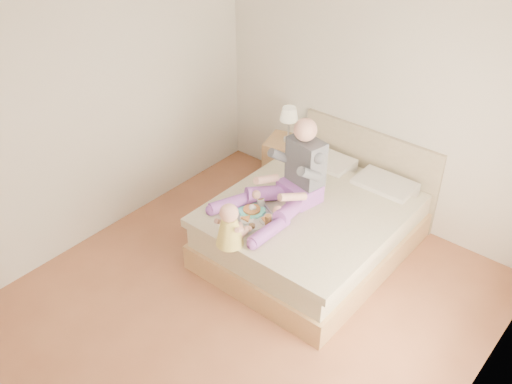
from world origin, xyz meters
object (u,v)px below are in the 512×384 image
Objects in this scene: nightstand at (287,162)px; baby at (230,228)px; bed at (317,223)px; adult at (290,181)px; tray at (256,215)px.

nightstand is 1.39× the size of baby.
bed is 0.64m from adult.
adult is at bearing 82.67° from baby.
adult reaches higher than baby.
baby is at bearing -83.83° from nightstand.
nightstand is 1.11× the size of tray.
bed reaches higher than tray.
tray is at bearing -93.98° from adult.
bed is 1.28m from nightstand.
nightstand is (-1.00, 0.80, -0.02)m from bed.
bed is at bearing 61.30° from adult.
nightstand is 1.62m from tray.
bed is 4.04× the size of tray.
bed reaches higher than nightstand.
adult is at bearing -130.43° from bed.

